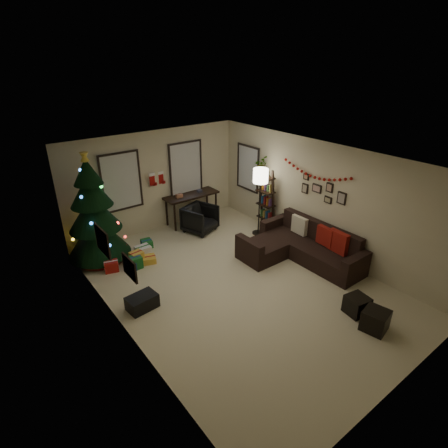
{
  "coord_description": "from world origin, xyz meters",
  "views": [
    {
      "loc": [
        -4.19,
        -4.98,
        4.49
      ],
      "look_at": [
        0.1,
        0.6,
        1.15
      ],
      "focal_mm": 29.13,
      "sensor_mm": 36.0,
      "label": 1
    }
  ],
  "objects_px": {
    "christmas_tree": "(94,216)",
    "desk": "(191,198)",
    "bookshelf": "(266,200)",
    "sofa": "(300,248)",
    "desk_chair": "(200,219)"
  },
  "relations": [
    {
      "from": "christmas_tree",
      "to": "bookshelf",
      "type": "distance_m",
      "value": 4.42
    },
    {
      "from": "sofa",
      "to": "desk",
      "type": "bearing_deg",
      "value": 105.34
    },
    {
      "from": "christmas_tree",
      "to": "desk",
      "type": "bearing_deg",
      "value": 8.16
    },
    {
      "from": "desk",
      "to": "bookshelf",
      "type": "height_order",
      "value": "bookshelf"
    },
    {
      "from": "desk",
      "to": "desk_chair",
      "type": "relative_size",
      "value": 2.14
    },
    {
      "from": "christmas_tree",
      "to": "desk",
      "type": "relative_size",
      "value": 1.69
    },
    {
      "from": "christmas_tree",
      "to": "sofa",
      "type": "distance_m",
      "value": 4.84
    },
    {
      "from": "desk",
      "to": "bookshelf",
      "type": "bearing_deg",
      "value": -50.47
    },
    {
      "from": "christmas_tree",
      "to": "desk",
      "type": "height_order",
      "value": "christmas_tree"
    },
    {
      "from": "christmas_tree",
      "to": "desk",
      "type": "distance_m",
      "value": 2.93
    },
    {
      "from": "christmas_tree",
      "to": "desk_chair",
      "type": "height_order",
      "value": "christmas_tree"
    },
    {
      "from": "desk",
      "to": "desk_chair",
      "type": "xyz_separation_m",
      "value": [
        -0.16,
        -0.65,
        -0.38
      ]
    },
    {
      "from": "christmas_tree",
      "to": "sofa",
      "type": "height_order",
      "value": "christmas_tree"
    },
    {
      "from": "sofa",
      "to": "desk_chair",
      "type": "bearing_deg",
      "value": 111.83
    },
    {
      "from": "sofa",
      "to": "bookshelf",
      "type": "relative_size",
      "value": 1.5
    }
  ]
}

